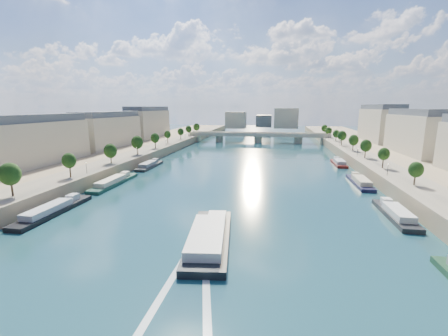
% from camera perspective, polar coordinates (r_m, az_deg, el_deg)
% --- Properties ---
extents(ground, '(700.00, 700.00, 0.00)m').
position_cam_1_polar(ground, '(128.66, 3.42, -1.26)').
color(ground, '#0B2731').
rests_on(ground, ground).
extents(quay_left, '(44.00, 520.00, 5.00)m').
position_cam_1_polar(quay_left, '(153.40, -24.38, 0.76)').
color(quay_left, '#9E8460').
rests_on(quay_left, ground).
extents(quay_right, '(44.00, 520.00, 5.00)m').
position_cam_1_polar(quay_right, '(140.25, 34.12, -1.15)').
color(quay_right, '#9E8460').
rests_on(quay_right, ground).
extents(pave_left, '(14.00, 520.00, 0.10)m').
position_cam_1_polar(pave_left, '(145.14, -19.54, 1.59)').
color(pave_left, gray).
rests_on(pave_left, quay_left).
extents(pave_right, '(14.00, 520.00, 0.10)m').
position_cam_1_polar(pave_right, '(134.21, 28.42, 0.08)').
color(pave_right, gray).
rests_on(pave_right, quay_right).
extents(trees_left, '(4.80, 268.80, 8.26)m').
position_cam_1_polar(trees_left, '(145.14, -18.61, 3.82)').
color(trees_left, '#382B1E').
rests_on(trees_left, ground).
extents(trees_right, '(4.80, 268.80, 8.26)m').
position_cam_1_polar(trees_right, '(142.16, 26.61, 3.05)').
color(trees_right, '#382B1E').
rests_on(trees_right, ground).
extents(lamps_left, '(0.36, 200.36, 4.28)m').
position_cam_1_polar(lamps_left, '(133.93, -19.99, 1.96)').
color(lamps_left, black).
rests_on(lamps_left, ground).
extents(lamps_right, '(0.36, 200.36, 4.28)m').
position_cam_1_polar(lamps_right, '(137.08, 26.10, 1.68)').
color(lamps_right, black).
rests_on(lamps_right, ground).
extents(buildings_left, '(16.00, 226.00, 23.20)m').
position_cam_1_polar(buildings_left, '(168.89, -26.20, 6.30)').
color(buildings_left, beige).
rests_on(buildings_left, ground).
extents(skyline, '(79.00, 42.00, 22.00)m').
position_cam_1_polar(skyline, '(344.68, 8.04, 9.17)').
color(skyline, beige).
rests_on(skyline, ground).
extents(bridge, '(112.00, 12.00, 8.15)m').
position_cam_1_polar(bridge, '(245.74, 6.51, 6.04)').
color(bridge, '#C1B79E').
rests_on(bridge, ground).
extents(tour_barge, '(11.97, 30.37, 4.01)m').
position_cam_1_polar(tour_barge, '(65.87, -2.88, -13.04)').
color(tour_barge, black).
rests_on(tour_barge, ground).
extents(wake, '(10.73, 26.00, 0.04)m').
position_cam_1_polar(wake, '(52.37, -7.07, -21.57)').
color(wake, silver).
rests_on(wake, ground).
extents(moored_barges_left, '(5.00, 152.27, 3.60)m').
position_cam_1_polar(moored_barges_left, '(95.48, -29.28, -6.84)').
color(moored_barges_left, black).
rests_on(moored_barges_left, ground).
extents(moored_barges_right, '(5.00, 127.21, 3.60)m').
position_cam_1_polar(moored_barges_right, '(108.78, 26.52, -4.44)').
color(moored_barges_right, '#183D24').
rests_on(moored_barges_right, ground).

